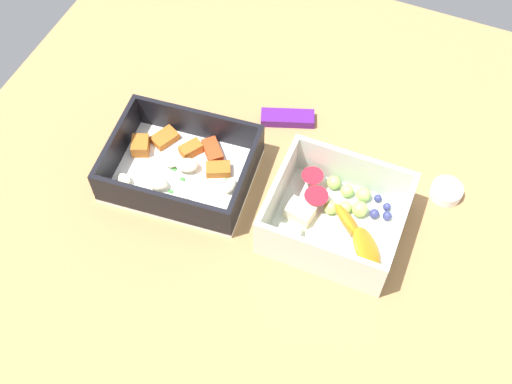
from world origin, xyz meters
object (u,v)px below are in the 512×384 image
fruit_bowl (337,217)px  paper_cup_liner (446,191)px  candy_bar (288,118)px  pasta_container (181,167)px

fruit_bowl → paper_cup_liner: size_ratio=3.97×
fruit_bowl → candy_bar: (-11.09, 12.91, -1.66)cm
pasta_container → paper_cup_liner: bearing=12.0°
candy_bar → pasta_container: bearing=-124.0°
pasta_container → fruit_bowl: (20.02, 0.33, 0.60)cm
pasta_container → paper_cup_liner: (30.99, 9.97, -0.95)cm
pasta_container → candy_bar: 16.01cm
pasta_container → paper_cup_liner: 32.57cm
pasta_container → candy_bar: size_ratio=2.65×
pasta_container → paper_cup_liner: pasta_container is taller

